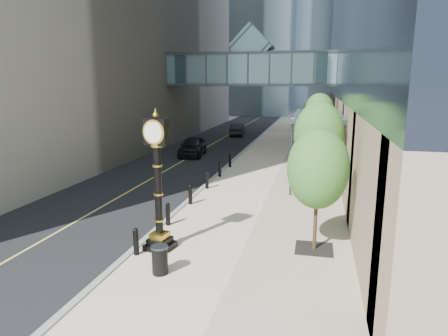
% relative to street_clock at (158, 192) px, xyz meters
% --- Properties ---
extents(ground, '(320.00, 320.00, 0.00)m').
position_rel_street_clock_xyz_m(ground, '(2.07, -1.71, -2.28)').
color(ground, gray).
rests_on(ground, ground).
extents(road, '(8.00, 180.00, 0.02)m').
position_rel_street_clock_xyz_m(road, '(-4.93, 38.29, -2.27)').
color(road, black).
rests_on(road, ground).
extents(sidewalk, '(8.00, 180.00, 0.06)m').
position_rel_street_clock_xyz_m(sidewalk, '(3.07, 38.29, -2.25)').
color(sidewalk, beige).
rests_on(sidewalk, ground).
extents(curb, '(0.25, 180.00, 0.07)m').
position_rel_street_clock_xyz_m(curb, '(-0.93, 38.29, -2.24)').
color(curb, gray).
rests_on(curb, ground).
extents(skywalk, '(17.00, 4.20, 5.80)m').
position_rel_street_clock_xyz_m(skywalk, '(-0.93, 26.29, 5.43)').
color(skywalk, slate).
rests_on(skywalk, ground).
extents(entrance_canopy, '(3.00, 8.00, 4.38)m').
position_rel_street_clock_xyz_m(entrance_canopy, '(5.55, 12.29, 1.91)').
color(entrance_canopy, '#383F44').
rests_on(entrance_canopy, ground).
extents(bollard_row, '(0.20, 16.20, 0.90)m').
position_rel_street_clock_xyz_m(bollard_row, '(-0.63, 7.29, -1.77)').
color(bollard_row, black).
rests_on(bollard_row, sidewalk).
extents(street_trees, '(2.60, 28.23, 5.35)m').
position_rel_street_clock_xyz_m(street_trees, '(5.67, 14.38, 1.12)').
color(street_trees, black).
rests_on(street_trees, sidewalk).
extents(street_clock, '(1.13, 1.13, 5.12)m').
position_rel_street_clock_xyz_m(street_clock, '(0.00, 0.00, 0.00)').
color(street_clock, black).
rests_on(street_clock, sidewalk).
extents(trash_bin, '(0.60, 0.60, 0.90)m').
position_rel_street_clock_xyz_m(trash_bin, '(0.78, -1.90, -1.77)').
color(trash_bin, black).
rests_on(trash_bin, sidewalk).
extents(pedestrian, '(0.66, 0.47, 1.67)m').
position_rel_street_clock_xyz_m(pedestrian, '(6.20, 10.05, -1.38)').
color(pedestrian, beige).
rests_on(pedestrian, sidewalk).
extents(car_near, '(2.43, 4.94, 1.62)m').
position_rel_street_clock_xyz_m(car_near, '(-4.88, 19.51, -1.45)').
color(car_near, black).
rests_on(car_near, road).
extents(car_far, '(2.00, 4.57, 1.46)m').
position_rel_street_clock_xyz_m(car_far, '(-3.80, 34.04, -1.53)').
color(car_far, black).
rests_on(car_far, road).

